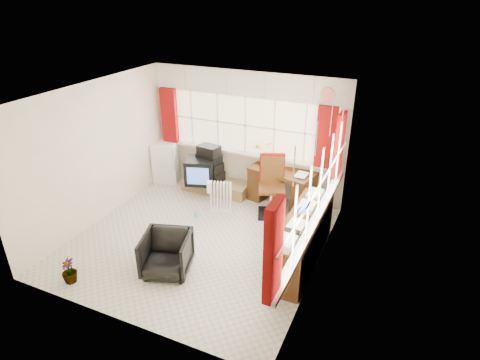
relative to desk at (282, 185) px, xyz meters
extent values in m
plane|color=beige|center=(-0.85, -1.80, -0.40)|extent=(4.00, 4.00, 0.00)
plane|color=beige|center=(-0.85, 0.20, 0.85)|extent=(4.00, 0.00, 4.00)
plane|color=beige|center=(-0.85, -3.80, 0.85)|extent=(4.00, 0.00, 4.00)
plane|color=beige|center=(-2.85, -1.80, 0.85)|extent=(0.00, 4.00, 4.00)
plane|color=beige|center=(1.15, -1.80, 0.85)|extent=(0.00, 4.00, 4.00)
plane|color=white|center=(-0.85, -1.80, 2.10)|extent=(4.00, 4.00, 0.00)
plane|color=#FEF6C9|center=(-0.85, 0.18, 1.05)|extent=(3.60, 0.00, 3.60)
cube|color=white|center=(-0.85, 0.14, 0.47)|extent=(3.70, 0.12, 0.05)
cube|color=white|center=(-2.05, 0.17, 1.05)|extent=(0.03, 0.02, 1.10)
cube|color=white|center=(-1.45, 0.17, 1.05)|extent=(0.03, 0.02, 1.10)
cube|color=white|center=(-0.85, 0.17, 1.05)|extent=(0.03, 0.02, 1.10)
cube|color=white|center=(-0.25, 0.17, 1.05)|extent=(0.03, 0.02, 1.10)
cube|color=white|center=(0.35, 0.17, 1.05)|extent=(0.03, 0.02, 1.10)
plane|color=#FEF6C9|center=(1.13, -1.80, 1.05)|extent=(0.00, 3.60, 3.60)
cube|color=white|center=(1.09, -1.80, 0.47)|extent=(0.12, 3.70, 0.05)
cube|color=white|center=(1.12, -3.00, 1.05)|extent=(0.02, 0.03, 1.10)
cube|color=white|center=(1.12, -2.40, 1.05)|extent=(0.02, 0.03, 1.10)
cube|color=white|center=(1.12, -1.80, 1.05)|extent=(0.02, 0.03, 1.10)
cube|color=white|center=(1.12, -1.20, 1.05)|extent=(0.02, 0.03, 1.10)
cube|color=white|center=(1.12, -0.60, 1.05)|extent=(0.02, 0.03, 1.10)
cube|color=#930F08|center=(-2.55, 0.10, 1.05)|extent=(0.35, 0.10, 1.15)
cube|color=#930F08|center=(0.75, 0.10, 1.05)|extent=(0.35, 0.10, 1.15)
cube|color=#930F08|center=(1.05, -0.20, 1.05)|extent=(0.10, 0.35, 1.15)
cube|color=#930F08|center=(1.05, -3.50, 1.05)|extent=(0.10, 0.35, 1.15)
cube|color=silver|center=(-0.85, 0.16, 1.85)|extent=(3.95, 0.08, 0.48)
cube|color=silver|center=(1.11, -1.80, 1.85)|extent=(0.08, 3.95, 0.48)
cube|color=#573714|center=(0.00, 0.00, 0.29)|extent=(1.35, 0.86, 0.06)
cube|color=#573714|center=(-0.47, 0.10, -0.07)|extent=(0.40, 0.61, 0.67)
cube|color=#573714|center=(0.47, -0.10, -0.07)|extent=(0.40, 0.61, 0.67)
cube|color=white|center=(0.00, 0.00, 0.33)|extent=(0.27, 0.33, 0.02)
cube|color=white|center=(0.00, 0.00, 0.34)|extent=(0.27, 0.33, 0.02)
cube|color=white|center=(0.00, 0.00, 0.34)|extent=(0.27, 0.33, 0.02)
cube|color=white|center=(0.00, 0.00, 0.34)|extent=(0.27, 0.33, 0.02)
cube|color=white|center=(0.00, 0.00, 0.35)|extent=(0.27, 0.33, 0.02)
cylinder|color=yellow|center=(-0.31, 0.22, 0.33)|extent=(0.10, 0.10, 0.02)
cylinder|color=yellow|center=(-0.31, 0.22, 0.52)|extent=(0.02, 0.02, 0.38)
cone|color=yellow|center=(-0.31, 0.22, 0.68)|extent=(0.18, 0.16, 0.16)
cube|color=black|center=(-0.02, -0.51, -0.38)|extent=(0.62, 0.62, 0.04)
cylinder|color=silver|center=(-0.02, -0.51, -0.12)|extent=(0.06, 0.06, 0.56)
cube|color=#573714|center=(-0.02, -0.51, 0.15)|extent=(0.60, 0.59, 0.06)
cube|color=#573714|center=(-0.11, -0.29, 0.45)|extent=(0.42, 0.20, 0.53)
cube|color=#930F08|center=(-0.11, -0.29, 0.48)|extent=(0.46, 0.23, 0.56)
imported|color=black|center=(-0.87, -2.72, -0.08)|extent=(0.86, 0.87, 0.64)
cube|color=white|center=(-0.95, -0.76, -0.36)|extent=(0.44, 0.29, 0.08)
cube|color=white|center=(-1.12, -0.82, -0.06)|extent=(0.06, 0.12, 0.53)
cube|color=white|center=(-1.06, -0.80, -0.06)|extent=(0.06, 0.12, 0.53)
cube|color=white|center=(-1.00, -0.78, -0.06)|extent=(0.06, 0.12, 0.53)
cube|color=white|center=(-0.95, -0.76, -0.06)|extent=(0.06, 0.12, 0.53)
cube|color=white|center=(-0.89, -0.74, -0.06)|extent=(0.06, 0.12, 0.53)
cube|color=white|center=(-0.83, -0.72, -0.06)|extent=(0.06, 0.12, 0.53)
cube|color=white|center=(-0.77, -0.70, -0.06)|extent=(0.06, 0.12, 0.53)
cube|color=#573714|center=(0.88, -1.60, -0.03)|extent=(0.50, 2.00, 0.75)
cube|color=white|center=(0.85, -2.40, 0.40)|extent=(0.24, 0.32, 0.10)
cube|color=white|center=(0.85, -1.87, 0.40)|extent=(0.24, 0.32, 0.10)
cube|color=white|center=(0.85, -1.33, 0.40)|extent=(0.24, 0.32, 0.10)
cube|color=white|center=(0.85, -0.80, 0.40)|extent=(0.24, 0.32, 0.10)
cube|color=black|center=(0.82, -2.28, 0.41)|extent=(0.29, 0.36, 0.12)
cube|color=olive|center=(-1.40, -0.08, -0.28)|extent=(1.40, 0.50, 0.25)
cube|color=black|center=(-1.65, -0.26, 0.11)|extent=(0.70, 0.67, 0.52)
cube|color=#4A66D2|center=(-1.57, -0.52, 0.11)|extent=(0.42, 0.15, 0.35)
cube|color=black|center=(-1.54, -0.10, -0.05)|extent=(0.61, 0.44, 0.21)
cube|color=black|center=(-1.54, -0.10, 0.15)|extent=(0.56, 0.41, 0.20)
cube|color=black|center=(-1.54, -0.10, 0.34)|extent=(0.51, 0.39, 0.19)
cube|color=black|center=(-1.54, -0.10, 0.53)|extent=(0.46, 0.36, 0.18)
cube|color=white|center=(-2.65, 0.00, 0.04)|extent=(0.65, 0.65, 0.88)
cube|color=silver|center=(-2.35, -0.17, 0.17)|extent=(0.03, 0.03, 0.47)
imported|color=white|center=(-1.71, -0.06, -0.24)|extent=(0.17, 0.17, 0.33)
imported|color=#8BCFCA|center=(-1.25, -1.15, -0.31)|extent=(0.10, 0.10, 0.19)
imported|color=black|center=(-2.04, -3.49, -0.20)|extent=(0.28, 0.28, 0.40)
camera|label=1|loc=(2.11, -6.71, 3.50)|focal=30.00mm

